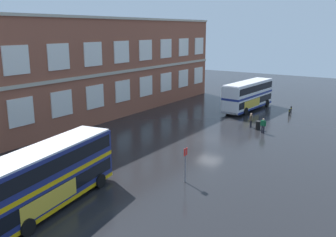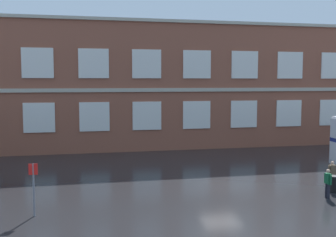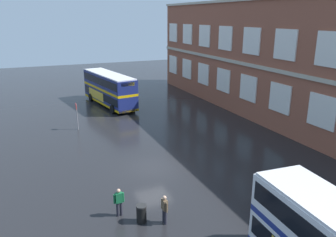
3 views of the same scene
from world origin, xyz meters
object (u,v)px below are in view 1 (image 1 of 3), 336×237
Objects in this scene: waiting_passenger at (251,120)px; double_decker_near at (48,176)px; safety_bollard_west at (289,112)px; second_passenger at (263,125)px; bus_stand_flag at (185,162)px; safety_bollard_east at (291,109)px; double_decker_middle at (248,95)px; station_litter_bin at (258,125)px.

double_decker_near is at bearing 172.80° from waiting_passenger.
second_passenger is at bearing -179.99° from safety_bollard_west.
bus_stand_flag is 2.84× the size of safety_bollard_east.
second_passenger is at bearing -0.56° from bus_stand_flag.
double_decker_middle is 6.56× the size of waiting_passenger.
double_decker_near is 4.18× the size of bus_stand_flag.
double_decker_middle reaches higher than bus_stand_flag.
double_decker_near reaches higher than safety_bollard_west.
double_decker_near is at bearing -178.94° from double_decker_middle.
double_decker_near is 1.01× the size of double_decker_middle.
double_decker_near is 6.63× the size of waiting_passenger.
bus_stand_flag reaches higher than station_litter_bin.
second_passenger is 1.79× the size of safety_bollard_west.
double_decker_middle is 11.73× the size of safety_bollard_west.
safety_bollard_west is (8.39, -2.09, -0.44)m from waiting_passenger.
waiting_passenger is at bearing 170.26° from safety_bollard_east.
second_passenger is 16.46m from bus_stand_flag.
station_litter_bin is 10.98m from safety_bollard_east.
double_decker_near is 6.63× the size of second_passenger.
waiting_passenger reaches higher than station_litter_bin.
double_decker_middle is 10.82× the size of station_litter_bin.
double_decker_middle reaches higher than second_passenger.
double_decker_middle is at bearing 103.54° from safety_bollard_east.
double_decker_middle is at bearing 12.35° from bus_stand_flag.
safety_bollard_east is at bearing -3.38° from station_litter_bin.
second_passenger is at bearing -138.26° from station_litter_bin.
safety_bollard_west is (-0.56, -6.09, -1.66)m from double_decker_middle.
waiting_passenger is 2.70m from second_passenger.
safety_bollard_west is at bearing 0.01° from second_passenger.
bus_stand_flag is 2.62× the size of station_litter_bin.
waiting_passenger is 0.63× the size of bus_stand_flag.
safety_bollard_west is (10.09, 0.00, -0.44)m from second_passenger.
double_decker_middle is 6.17m from safety_bollard_east.
bus_stand_flag is 28.51m from safety_bollard_east.
double_decker_near is 11.87× the size of safety_bollard_east.
double_decker_near reaches higher than bus_stand_flag.
waiting_passenger is 1.00× the size of second_passenger.
double_decker_middle reaches higher than waiting_passenger.
waiting_passenger is at bearing 50.94° from second_passenger.
double_decker_middle is 10.98m from station_litter_bin.
bus_stand_flag is at bearing 179.65° from safety_bollard_west.
waiting_passenger is at bearing -7.20° from double_decker_near.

